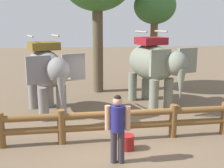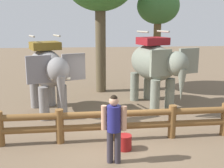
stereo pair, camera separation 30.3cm
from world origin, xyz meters
name	(u,v)px [view 1 (the left image)]	position (x,y,z in m)	size (l,w,h in m)	color
ground_plane	(117,136)	(0.00, 0.00, 0.00)	(60.00, 60.00, 0.00)	brown
log_fence	(119,121)	(0.00, -0.30, 0.61)	(7.16, 0.37, 1.05)	brown
elephant_near_left	(47,71)	(-2.36, 2.48, 1.72)	(2.59, 3.65, 3.06)	gray
elephant_center	(153,65)	(1.98, 3.07, 1.79)	(2.59, 3.80, 3.18)	slate
tourist_woman_in_black	(118,124)	(-0.25, -1.68, 1.05)	(0.63, 0.41, 1.82)	#332D37
tree_back_center	(155,9)	(2.82, 6.14, 4.16)	(2.15, 2.15, 5.22)	brown
feed_bucket	(127,142)	(0.14, -0.96, 0.21)	(0.40, 0.40, 0.43)	maroon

